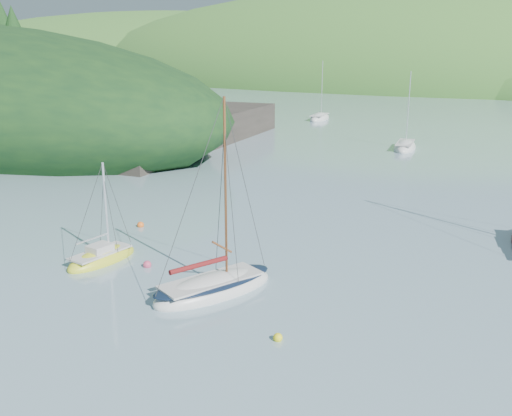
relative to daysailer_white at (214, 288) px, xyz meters
The scene contains 6 objects.
ground 2.35m from the daysailer_white, 72.39° to the right, with size 700.00×700.00×0.00m, color #728D9E.
daysailer_white is the anchor object (origin of this frame).
sailboat_yellow 7.62m from the daysailer_white, behind, with size 1.91×4.52×5.93m.
distant_sloop_a 43.60m from the daysailer_white, 96.72° to the left, with size 3.69×6.92×9.39m.
distant_sloop_c 66.94m from the daysailer_white, 112.13° to the left, with size 3.68×7.26×9.89m.
mooring_buoys 4.56m from the daysailer_white, 58.91° to the left, with size 26.53×10.66×0.49m.
Camera 1 is at (14.52, -17.83, 11.38)m, focal length 40.00 mm.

